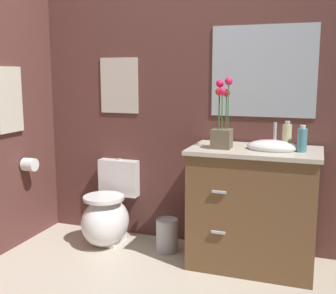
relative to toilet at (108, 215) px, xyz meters
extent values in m
cube|color=brown|center=(0.82, 0.30, 1.01)|extent=(4.07, 0.05, 2.50)
ellipsoid|color=white|center=(0.00, -0.05, -0.04)|extent=(0.38, 0.48, 0.40)
cube|color=white|center=(0.00, 0.00, -0.15)|extent=(0.22, 0.26, 0.18)
cube|color=white|center=(0.00, 0.24, 0.28)|extent=(0.36, 0.13, 0.32)
cylinder|color=white|center=(0.00, -0.07, 0.17)|extent=(0.34, 0.34, 0.03)
cylinder|color=#B7B7BC|center=(0.00, 0.24, 0.44)|extent=(0.04, 0.04, 0.02)
cube|color=brown|center=(1.22, -0.03, 0.19)|extent=(0.90, 0.52, 0.87)
cube|color=beige|center=(1.22, -0.03, 0.64)|extent=(0.94, 0.56, 0.03)
ellipsoid|color=white|center=(1.34, -0.03, 0.67)|extent=(0.36, 0.26, 0.10)
cylinder|color=#B7B7BC|center=(1.34, 0.13, 0.74)|extent=(0.02, 0.02, 0.18)
cube|color=#B7B7BC|center=(1.02, -0.30, 0.38)|extent=(0.10, 0.02, 0.02)
cube|color=#B7B7BC|center=(1.02, -0.30, 0.09)|extent=(0.10, 0.02, 0.02)
cube|color=brown|center=(0.99, -0.09, 0.72)|extent=(0.14, 0.14, 0.14)
cylinder|color=#386B2D|center=(1.03, -0.10, 0.96)|extent=(0.01, 0.01, 0.34)
sphere|color=#E01E51|center=(1.03, -0.10, 1.14)|extent=(0.06, 0.06, 0.06)
cylinder|color=#386B2D|center=(1.01, -0.06, 0.92)|extent=(0.01, 0.01, 0.26)
sphere|color=red|center=(1.01, -0.06, 1.05)|extent=(0.06, 0.06, 0.06)
cylinder|color=#386B2D|center=(0.97, -0.08, 0.96)|extent=(0.01, 0.01, 0.33)
sphere|color=#E01E51|center=(0.97, -0.08, 1.12)|extent=(0.06, 0.06, 0.06)
cylinder|color=#386B2D|center=(0.97, -0.10, 0.93)|extent=(0.01, 0.01, 0.27)
sphere|color=red|center=(0.97, -0.10, 1.06)|extent=(0.06, 0.06, 0.06)
cylinder|color=#386B2D|center=(0.99, -0.11, 0.93)|extent=(0.01, 0.01, 0.27)
sphere|color=#E01E51|center=(0.99, -0.11, 1.07)|extent=(0.06, 0.06, 0.06)
cylinder|color=beige|center=(1.44, 0.00, 0.74)|extent=(0.07, 0.07, 0.18)
cylinder|color=#B7B7BC|center=(1.44, 0.00, 0.85)|extent=(0.04, 0.04, 0.02)
cylinder|color=teal|center=(1.55, -0.06, 0.73)|extent=(0.07, 0.07, 0.16)
cylinder|color=silver|center=(1.55, -0.06, 0.83)|extent=(0.04, 0.04, 0.02)
cylinder|color=#B7B7BC|center=(0.54, 0.00, -0.11)|extent=(0.18, 0.18, 0.26)
torus|color=#B7B7BC|center=(0.54, 0.00, 0.02)|extent=(0.18, 0.18, 0.01)
cube|color=beige|center=(0.00, 0.27, 1.09)|extent=(0.35, 0.01, 0.48)
cube|color=#B2BCC6|center=(1.22, 0.27, 1.21)|extent=(0.80, 0.01, 0.70)
cube|color=beige|center=(-0.68, -0.33, 0.98)|extent=(0.03, 0.28, 0.52)
cylinder|color=white|center=(-0.62, -0.20, 0.44)|extent=(0.11, 0.11, 0.11)
camera|label=1|loc=(1.65, -3.11, 1.19)|focal=45.70mm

